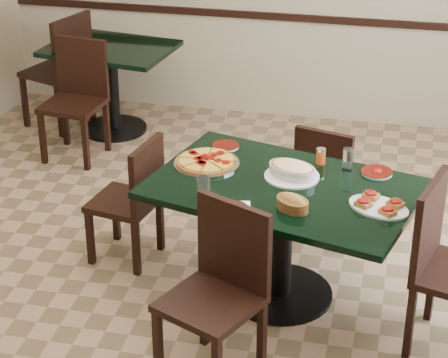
% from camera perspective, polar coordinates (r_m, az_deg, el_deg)
% --- Properties ---
extents(floor, '(5.50, 5.50, 0.00)m').
position_cam_1_polar(floor, '(5.43, -0.02, -6.91)').
color(floor, '#937354').
rests_on(floor, ground).
extents(room_shell, '(5.50, 5.50, 5.50)m').
position_cam_1_polar(room_shell, '(6.40, 12.54, 9.48)').
color(room_shell, silver).
rests_on(room_shell, floor).
extents(main_table, '(1.67, 1.30, 0.75)m').
position_cam_1_polar(main_table, '(5.04, 3.85, -2.26)').
color(main_table, black).
rests_on(main_table, floor).
extents(back_table, '(1.10, 0.87, 0.75)m').
position_cam_1_polar(back_table, '(7.37, -7.37, 6.93)').
color(back_table, black).
rests_on(back_table, floor).
extents(chair_far, '(0.48, 0.48, 0.83)m').
position_cam_1_polar(chair_far, '(5.71, 6.77, 0.06)').
color(chair_far, black).
rests_on(chair_far, floor).
extents(chair_near, '(0.59, 0.59, 0.95)m').
position_cam_1_polar(chair_near, '(4.48, -0.22, -6.79)').
color(chair_near, black).
rests_on(chair_near, floor).
extents(chair_right, '(0.57, 0.57, 0.98)m').
position_cam_1_polar(chair_right, '(4.79, 14.34, -5.05)').
color(chair_right, black).
rests_on(chair_right, floor).
extents(chair_left, '(0.45, 0.45, 0.83)m').
position_cam_1_polar(chair_left, '(5.48, -5.89, -1.07)').
color(chair_left, black).
rests_on(chair_left, floor).
extents(back_chair_near, '(0.48, 0.48, 0.93)m').
position_cam_1_polar(back_chair_near, '(6.99, -9.56, 5.63)').
color(back_chair_near, black).
rests_on(back_chair_near, floor).
extents(back_chair_left, '(0.59, 0.59, 0.99)m').
position_cam_1_polar(back_chair_left, '(7.51, -10.44, 7.37)').
color(back_chair_left, black).
rests_on(back_chair_left, floor).
extents(pepperoni_pizza, '(0.39, 0.39, 0.04)m').
position_cam_1_polar(pepperoni_pizza, '(5.18, -1.15, 1.14)').
color(pepperoni_pizza, silver).
rests_on(pepperoni_pizza, main_table).
extents(lasagna_casserole, '(0.34, 0.32, 0.09)m').
position_cam_1_polar(lasagna_casserole, '(5.03, 4.47, 0.58)').
color(lasagna_casserole, silver).
rests_on(lasagna_casserole, main_table).
extents(bread_basket, '(0.24, 0.22, 0.09)m').
position_cam_1_polar(bread_basket, '(4.70, 4.50, -1.55)').
color(bread_basket, brown).
rests_on(bread_basket, main_table).
extents(bruschetta_platter, '(0.42, 0.37, 0.05)m').
position_cam_1_polar(bruschetta_platter, '(4.77, 10.08, -1.66)').
color(bruschetta_platter, silver).
rests_on(bruschetta_platter, main_table).
extents(side_plate_near, '(0.19, 0.19, 0.02)m').
position_cam_1_polar(side_plate_near, '(4.69, 0.48, -1.98)').
color(side_plate_near, silver).
rests_on(side_plate_near, main_table).
extents(side_plate_far_r, '(0.19, 0.19, 0.03)m').
position_cam_1_polar(side_plate_far_r, '(5.16, 9.95, 0.46)').
color(side_plate_far_r, silver).
rests_on(side_plate_far_r, main_table).
extents(side_plate_far_l, '(0.17, 0.17, 0.02)m').
position_cam_1_polar(side_plate_far_l, '(5.41, 0.12, 2.19)').
color(side_plate_far_l, silver).
rests_on(side_plate_far_l, main_table).
extents(napkin_setting, '(0.20, 0.20, 0.01)m').
position_cam_1_polar(napkin_setting, '(4.71, 0.75, -1.93)').
color(napkin_setting, white).
rests_on(napkin_setting, main_table).
extents(water_glass_a, '(0.06, 0.06, 0.13)m').
position_cam_1_polar(water_glass_a, '(5.15, 8.09, 1.28)').
color(water_glass_a, white).
rests_on(water_glass_a, main_table).
extents(water_glass_b, '(0.07, 0.07, 0.16)m').
position_cam_1_polar(water_glass_b, '(4.72, -1.34, -0.78)').
color(water_glass_b, white).
rests_on(water_glass_b, main_table).
extents(pepper_shaker, '(0.06, 0.06, 0.10)m').
position_cam_1_polar(pepper_shaker, '(5.21, 6.34, 1.51)').
color(pepper_shaker, '#C64415').
rests_on(pepper_shaker, main_table).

